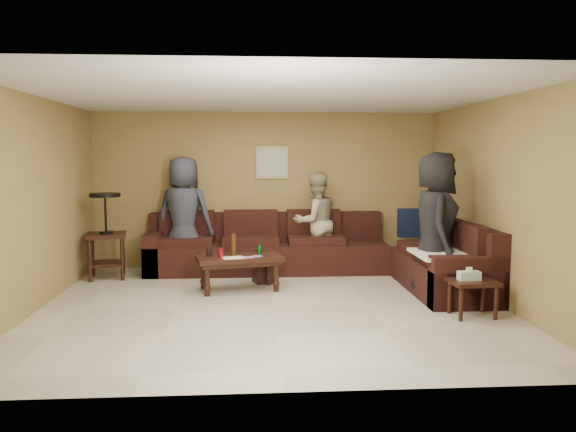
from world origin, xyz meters
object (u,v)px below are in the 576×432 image
Objects in this scene: end_table_left at (106,234)px; person_right at (436,224)px; sectional_sofa at (323,256)px; coffee_table at (239,261)px; person_middle at (315,222)px; side_table_right at (472,284)px; person_left at (184,215)px; waste_bin at (263,272)px.

end_table_left is 4.70m from person_right.
person_right is (4.50, -1.33, 0.27)m from end_table_left.
person_right is at bearing -40.44° from sectional_sofa.
coffee_table is (-1.23, -0.68, 0.07)m from sectional_sofa.
person_middle is at bearing 6.23° from end_table_left.
person_right is (1.31, -1.11, 0.60)m from sectional_sofa.
person_right reaches higher than side_table_right.
side_table_right is 0.30× the size of person_right.
sectional_sofa is at bearing 29.14° from coffee_table.
coffee_table is 1.75m from person_middle.
person_left is (1.11, 0.31, 0.24)m from end_table_left.
sectional_sofa is at bearing -3.93° from end_table_left.
waste_bin is (2.29, -0.45, -0.51)m from end_table_left.
end_table_left is 1.17m from person_left.
person_left is at bearing 142.93° from side_table_right.
coffee_table is at bearing 151.58° from side_table_right.
end_table_left reaches higher than sectional_sofa.
side_table_right is at bearing -26.86° from end_table_left.
side_table_right is 0.31× the size of person_left.
side_table_right reaches higher than waste_bin.
coffee_table is at bearing 141.27° from person_left.
coffee_table is 2.16× the size of side_table_right.
person_left reaches higher than side_table_right.
person_left is at bearing 74.71° from person_right.
waste_bin is (0.33, 0.45, -0.25)m from coffee_table.
coffee_table is 2.99m from side_table_right.
sectional_sofa is at bearing 123.71° from side_table_right.
coffee_table is 2.62m from person_right.
coffee_table is at bearing 23.64° from person_middle.
person_middle reaches higher than coffee_table.
person_left is at bearing 165.75° from sectional_sofa.
waste_bin is 0.19× the size of person_middle.
end_table_left is at bearing 155.31° from coffee_table.
end_table_left reaches higher than waste_bin.
person_left is at bearing -22.21° from person_middle.
coffee_table is 2.18m from end_table_left.
waste_bin is 2.50m from person_right.
waste_bin is (-2.30, 1.87, -0.22)m from side_table_right.
person_right is at bearing -16.52° from end_table_left.
sectional_sofa is 15.75× the size of waste_bin.
side_table_right is 3.07m from person_middle.
person_right is (3.39, -1.64, 0.03)m from person_left.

